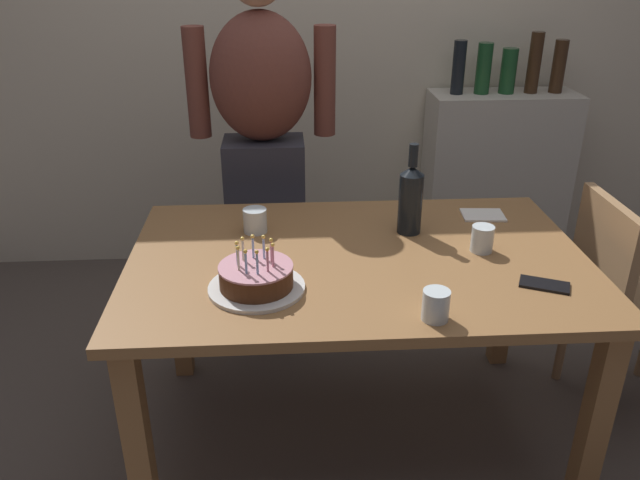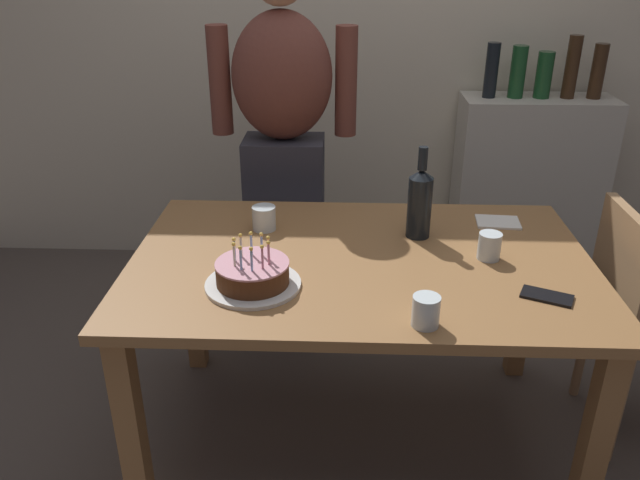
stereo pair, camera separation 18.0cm
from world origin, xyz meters
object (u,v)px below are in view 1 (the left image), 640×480
object	(u,v)px
napkin_stack	(483,215)
wine_bottle	(411,198)
dining_chair	(622,292)
birthday_cake	(256,278)
water_glass_far	(482,239)
water_glass_near	(436,305)
cell_phone	(544,285)
water_glass_side	(255,221)
person_man_bearded	(264,151)

from	to	relation	value
napkin_stack	wine_bottle	bearing A→B (deg)	-158.17
napkin_stack	dining_chair	world-z (taller)	dining_chair
birthday_cake	napkin_stack	bearing A→B (deg)	31.03
dining_chair	water_glass_far	bearing A→B (deg)	97.35
dining_chair	water_glass_near	bearing A→B (deg)	120.30
birthday_cake	water_glass_near	size ratio (longest dim) A/B	3.30
wine_bottle	napkin_stack	size ratio (longest dim) A/B	2.08
water_glass_near	cell_phone	distance (m)	0.41
water_glass_side	wine_bottle	bearing A→B (deg)	-3.65
water_glass_far	person_man_bearded	bearing A→B (deg)	135.19
birthday_cake	person_man_bearded	distance (m)	0.95
water_glass_far	water_glass_side	distance (m)	0.78
napkin_stack	birthday_cake	bearing A→B (deg)	-148.97
water_glass_far	dining_chair	distance (m)	0.63
wine_bottle	person_man_bearded	xyz separation A→B (m)	(-0.52, 0.56, 0.00)
birthday_cake	water_glass_side	bearing A→B (deg)	92.22
person_man_bearded	birthday_cake	bearing A→B (deg)	89.55
water_glass_far	water_glass_side	xyz separation A→B (m)	(-0.76, 0.20, -0.00)
water_glass_near	wine_bottle	world-z (taller)	wine_bottle
napkin_stack	person_man_bearded	distance (m)	0.94
dining_chair	birthday_cake	bearing A→B (deg)	102.34
water_glass_side	person_man_bearded	xyz separation A→B (m)	(0.02, 0.53, 0.09)
dining_chair	person_man_bearded	bearing A→B (deg)	63.33
birthday_cake	wine_bottle	world-z (taller)	wine_bottle
water_glass_near	dining_chair	size ratio (longest dim) A/B	0.10
water_glass_near	water_glass_side	world-z (taller)	water_glass_near
water_glass_side	wine_bottle	distance (m)	0.55
cell_phone	wine_bottle	bearing A→B (deg)	153.46
dining_chair	cell_phone	bearing A→B (deg)	125.32
water_glass_near	birthday_cake	bearing A→B (deg)	158.64
water_glass_far	water_glass_side	world-z (taller)	water_glass_far
water_glass_near	water_glass_side	bearing A→B (deg)	129.96
water_glass_near	water_glass_far	distance (m)	0.48
birthday_cake	water_glass_far	size ratio (longest dim) A/B	3.25
person_man_bearded	cell_phone	bearing A→B (deg)	131.27
water_glass_near	cell_phone	size ratio (longest dim) A/B	0.61
napkin_stack	person_man_bearded	world-z (taller)	person_man_bearded
wine_bottle	person_man_bearded	world-z (taller)	person_man_bearded
water_glass_near	wine_bottle	size ratio (longest dim) A/B	0.27
cell_phone	birthday_cake	bearing A→B (deg)	-157.80
water_glass_side	cell_phone	size ratio (longest dim) A/B	0.60
birthday_cake	cell_phone	bearing A→B (deg)	-2.11
water_glass_side	cell_phone	xyz separation A→B (m)	(0.88, -0.44, -0.04)
cell_phone	napkin_stack	distance (m)	0.53
water_glass_near	cell_phone	bearing A→B (deg)	23.43
wine_bottle	cell_phone	bearing A→B (deg)	-50.84
wine_bottle	napkin_stack	xyz separation A→B (m)	(0.31, 0.12, -0.13)
water_glass_far	napkin_stack	distance (m)	0.31
water_glass_far	cell_phone	bearing A→B (deg)	-63.71
birthday_cake	napkin_stack	world-z (taller)	birthday_cake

